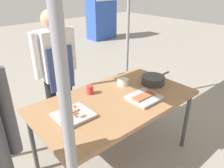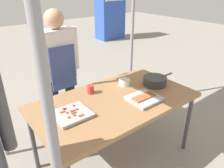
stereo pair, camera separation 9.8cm
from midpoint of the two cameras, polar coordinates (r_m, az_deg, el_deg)
The scene contains 9 objects.
ground_plane at distance 2.60m, azimuth -0.38°, elevation -18.61°, with size 18.00×18.00×0.00m, color gray.
stall_table at distance 2.17m, azimuth -0.43°, elevation -5.28°, with size 1.60×0.90×0.75m.
tray_grilled_sausages at distance 2.15m, azimuth 7.11°, elevation -3.59°, with size 0.30×0.28×0.05m.
tray_meat_skewers at distance 1.91m, azimuth -11.63°, elevation -8.11°, with size 0.31×0.28×0.04m.
cooking_wok at distance 2.48m, azimuth 9.68°, elevation 1.14°, with size 0.42×0.26×0.09m.
condiment_bowl at distance 2.42m, azimuth 1.79°, elevation 0.52°, with size 0.13×0.13×0.07m, color silver.
drink_cup_near_edge at distance 2.24m, azimuth -7.06°, elevation -1.54°, with size 0.07×0.07×0.09m, color red.
vendor_woman at distance 2.57m, azimuth -15.43°, elevation 4.27°, with size 0.52×0.23×1.55m.
neighbor_stall_left at distance 7.51m, azimuth -3.21°, elevation 18.54°, with size 0.89×0.57×1.77m.
Camera 1 is at (-1.25, -1.38, 1.81)m, focal length 34.72 mm.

